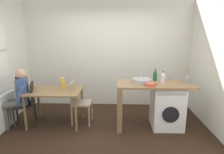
{
  "coord_description": "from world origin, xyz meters",
  "views": [
    {
      "loc": [
        0.26,
        -3.26,
        1.89
      ],
      "look_at": [
        0.14,
        0.45,
        1.04
      ],
      "focal_mm": 30.94,
      "sensor_mm": 36.0,
      "label": 1
    }
  ],
  "objects_px": {
    "dining_table": "(55,95)",
    "seated_person": "(18,95)",
    "washing_machine": "(167,107)",
    "chair_opposite": "(78,100)",
    "mixing_bowl": "(150,84)",
    "bottle_tall_green": "(155,75)",
    "bottle_squat_brown": "(163,77)",
    "vase": "(63,83)",
    "chair_person_seat": "(28,102)",
    "utensil_crock": "(187,79)"
  },
  "relations": [
    {
      "from": "washing_machine",
      "to": "bottle_tall_green",
      "type": "xyz_separation_m",
      "value": [
        -0.22,
        0.24,
        0.6
      ]
    },
    {
      "from": "washing_machine",
      "to": "chair_opposite",
      "type": "bearing_deg",
      "value": 176.3
    },
    {
      "from": "dining_table",
      "to": "bottle_tall_green",
      "type": "distance_m",
      "value": 2.13
    },
    {
      "from": "dining_table",
      "to": "utensil_crock",
      "type": "relative_size",
      "value": 3.67
    },
    {
      "from": "dining_table",
      "to": "seated_person",
      "type": "bearing_deg",
      "value": -169.66
    },
    {
      "from": "utensil_crock",
      "to": "chair_opposite",
      "type": "bearing_deg",
      "value": 178.28
    },
    {
      "from": "dining_table",
      "to": "bottle_squat_brown",
      "type": "bearing_deg",
      "value": -0.19
    },
    {
      "from": "chair_person_seat",
      "to": "vase",
      "type": "xyz_separation_m",
      "value": [
        0.7,
        0.18,
        0.35
      ]
    },
    {
      "from": "chair_person_seat",
      "to": "seated_person",
      "type": "bearing_deg",
      "value": 90.0
    },
    {
      "from": "dining_table",
      "to": "chair_person_seat",
      "type": "relative_size",
      "value": 1.22
    },
    {
      "from": "chair_person_seat",
      "to": "bottle_tall_green",
      "type": "height_order",
      "value": "bottle_tall_green"
    },
    {
      "from": "bottle_squat_brown",
      "to": "utensil_crock",
      "type": "bearing_deg",
      "value": -0.88
    },
    {
      "from": "vase",
      "to": "utensil_crock",
      "type": "bearing_deg",
      "value": -2.6
    },
    {
      "from": "seated_person",
      "to": "vase",
      "type": "height_order",
      "value": "seated_person"
    },
    {
      "from": "dining_table",
      "to": "vase",
      "type": "relative_size",
      "value": 4.68
    },
    {
      "from": "bottle_squat_brown",
      "to": "vase",
      "type": "xyz_separation_m",
      "value": [
        -2.06,
        0.11,
        -0.17
      ]
    },
    {
      "from": "utensil_crock",
      "to": "mixing_bowl",
      "type": "bearing_deg",
      "value": -161.75
    },
    {
      "from": "bottle_tall_green",
      "to": "vase",
      "type": "distance_m",
      "value": 1.94
    },
    {
      "from": "bottle_squat_brown",
      "to": "utensil_crock",
      "type": "xyz_separation_m",
      "value": [
        0.47,
        -0.01,
        -0.04
      ]
    },
    {
      "from": "utensil_crock",
      "to": "vase",
      "type": "distance_m",
      "value": 2.53
    },
    {
      "from": "bottle_tall_green",
      "to": "utensil_crock",
      "type": "bearing_deg",
      "value": -17.55
    },
    {
      "from": "chair_opposite",
      "to": "seated_person",
      "type": "bearing_deg",
      "value": -80.06
    },
    {
      "from": "seated_person",
      "to": "bottle_squat_brown",
      "type": "bearing_deg",
      "value": -106.51
    },
    {
      "from": "bottle_tall_green",
      "to": "bottle_squat_brown",
      "type": "xyz_separation_m",
      "value": [
        0.12,
        -0.18,
        -0.01
      ]
    },
    {
      "from": "washing_machine",
      "to": "bottle_squat_brown",
      "type": "bearing_deg",
      "value": 149.6
    },
    {
      "from": "chair_opposite",
      "to": "dining_table",
      "type": "bearing_deg",
      "value": -82.54
    },
    {
      "from": "chair_opposite",
      "to": "vase",
      "type": "xyz_separation_m",
      "value": [
        -0.33,
        0.05,
        0.35
      ]
    },
    {
      "from": "chair_opposite",
      "to": "bottle_tall_green",
      "type": "relative_size",
      "value": 3.65
    },
    {
      "from": "seated_person",
      "to": "washing_machine",
      "type": "relative_size",
      "value": 1.4
    },
    {
      "from": "chair_person_seat",
      "to": "dining_table",
      "type": "bearing_deg",
      "value": -101.02
    },
    {
      "from": "dining_table",
      "to": "seated_person",
      "type": "height_order",
      "value": "seated_person"
    },
    {
      "from": "chair_person_seat",
      "to": "utensil_crock",
      "type": "relative_size",
      "value": 3.0
    },
    {
      "from": "utensil_crock",
      "to": "washing_machine",
      "type": "bearing_deg",
      "value": -171.9
    },
    {
      "from": "mixing_bowl",
      "to": "seated_person",
      "type": "bearing_deg",
      "value": 177.02
    },
    {
      "from": "seated_person",
      "to": "washing_machine",
      "type": "distance_m",
      "value": 3.02
    },
    {
      "from": "mixing_bowl",
      "to": "bottle_tall_green",
      "type": "bearing_deg",
      "value": 69.0
    },
    {
      "from": "bottle_tall_green",
      "to": "bottle_squat_brown",
      "type": "distance_m",
      "value": 0.22
    },
    {
      "from": "mixing_bowl",
      "to": "vase",
      "type": "height_order",
      "value": "same"
    },
    {
      "from": "seated_person",
      "to": "bottle_squat_brown",
      "type": "relative_size",
      "value": 5.13
    },
    {
      "from": "bottle_tall_green",
      "to": "mixing_bowl",
      "type": "relative_size",
      "value": 1.22
    },
    {
      "from": "chair_opposite",
      "to": "bottle_tall_green",
      "type": "height_order",
      "value": "bottle_tall_green"
    },
    {
      "from": "dining_table",
      "to": "seated_person",
      "type": "relative_size",
      "value": 0.92
    },
    {
      "from": "seated_person",
      "to": "vase",
      "type": "distance_m",
      "value": 0.9
    },
    {
      "from": "bottle_squat_brown",
      "to": "bottle_tall_green",
      "type": "bearing_deg",
      "value": 124.07
    },
    {
      "from": "dining_table",
      "to": "mixing_bowl",
      "type": "xyz_separation_m",
      "value": [
        1.92,
        -0.26,
        0.31
      ]
    },
    {
      "from": "dining_table",
      "to": "vase",
      "type": "xyz_separation_m",
      "value": [
        0.15,
        0.1,
        0.21
      ]
    },
    {
      "from": "washing_machine",
      "to": "utensil_crock",
      "type": "relative_size",
      "value": 2.87
    },
    {
      "from": "dining_table",
      "to": "mixing_bowl",
      "type": "relative_size",
      "value": 5.44
    },
    {
      "from": "vase",
      "to": "chair_person_seat",
      "type": "bearing_deg",
      "value": -165.89
    },
    {
      "from": "seated_person",
      "to": "mixing_bowl",
      "type": "bearing_deg",
      "value": -111.86
    }
  ]
}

